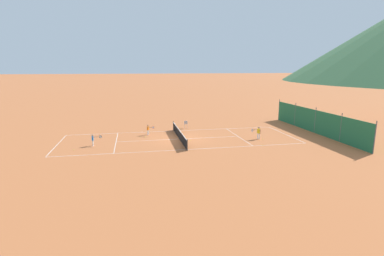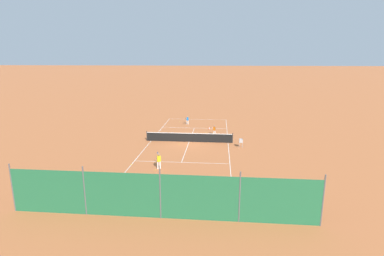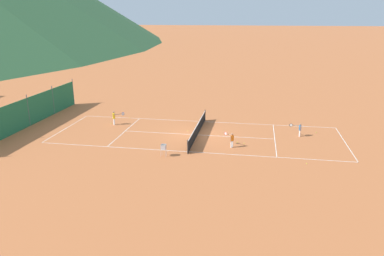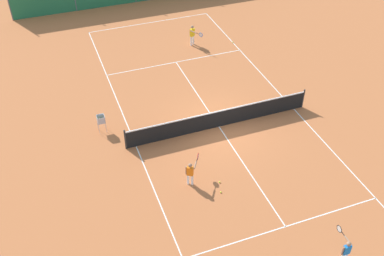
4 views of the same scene
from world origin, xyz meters
The scene contains 15 objects.
ground_plane centered at (0.00, 0.00, 0.00)m, with size 600.00×600.00×0.00m, color #BC6638.
court_line_markings centered at (0.00, 0.00, 0.00)m, with size 8.25×23.85×0.01m.
tennis_net centered at (0.00, 0.00, 0.50)m, with size 9.18×0.08×1.06m.
windscreen_fence_far centered at (0.00, 15.50, 1.31)m, with size 17.28×0.08×2.90m.
player_near_baseline centered at (1.10, -8.40, 0.66)m, with size 0.38×0.95×1.12m.
player_near_service centered at (1.63, 7.99, 0.75)m, with size 0.52×1.08×1.29m.
player_far_baseline centered at (-2.57, -3.04, 0.67)m, with size 0.80×0.80×1.15m.
tennis_ball_mid_court centered at (-4.99, -8.37, 0.03)m, with size 0.07×0.07×0.07m, color #CCE033.
tennis_ball_service_box centered at (0.94, 1.01, 0.03)m, with size 0.07×0.07×0.07m, color #CCE033.
tennis_ball_by_net_left centered at (2.32, -9.97, 0.03)m, with size 0.07×0.07×0.07m, color #CCE033.
tennis_ball_alley_left centered at (-1.43, -3.44, 0.03)m, with size 0.07×0.07×0.07m, color #CCE033.
tennis_ball_by_net_right centered at (4.09, 7.40, 0.03)m, with size 0.07×0.07×0.07m, color #CCE033.
tennis_ball_near_corner centered at (-1.61, -3.97, 0.03)m, with size 0.07×0.07×0.07m, color #CCE033.
tennis_ball_far_corner centered at (1.86, 8.44, 0.03)m, with size 0.07×0.07×0.07m, color #CCE033.
ball_hopper centered at (-5.30, 1.62, 0.66)m, with size 0.36×0.36×0.89m.
Camera 2 is at (-3.13, 30.35, 8.72)m, focal length 28.00 mm.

